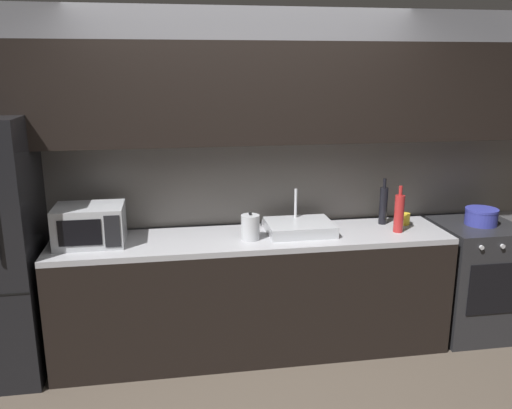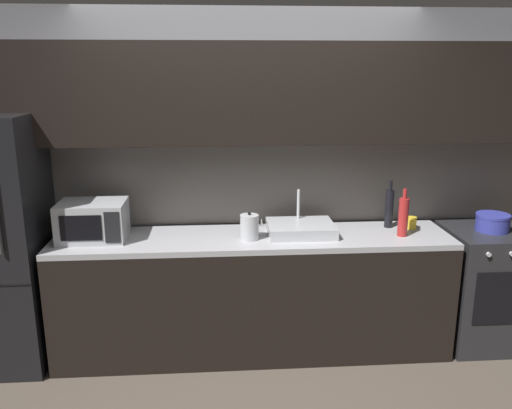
% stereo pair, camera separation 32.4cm
% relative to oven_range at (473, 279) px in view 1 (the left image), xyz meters
% --- Properties ---
extents(back_wall, '(4.60, 0.44, 2.50)m').
position_rel_oven_range_xyz_m(back_wall, '(-1.77, 0.30, 1.10)').
color(back_wall, slate).
rests_on(back_wall, ground).
extents(counter_run, '(2.86, 0.60, 0.90)m').
position_rel_oven_range_xyz_m(counter_run, '(-1.77, 0.00, -0.00)').
color(counter_run, black).
rests_on(counter_run, ground).
extents(oven_range, '(0.60, 0.62, 0.90)m').
position_rel_oven_range_xyz_m(oven_range, '(0.00, 0.00, 0.00)').
color(oven_range, '#232326').
rests_on(oven_range, ground).
extents(microwave, '(0.46, 0.35, 0.27)m').
position_rel_oven_range_xyz_m(microwave, '(-2.90, 0.02, 0.58)').
color(microwave, '#A8AAAF').
rests_on(microwave, counter_run).
extents(sink_basin, '(0.48, 0.38, 0.30)m').
position_rel_oven_range_xyz_m(sink_basin, '(-1.42, 0.03, 0.49)').
color(sink_basin, '#ADAFB5').
rests_on(sink_basin, counter_run).
extents(kettle, '(0.17, 0.13, 0.20)m').
position_rel_oven_range_xyz_m(kettle, '(-1.80, -0.07, 0.54)').
color(kettle, '#B7BABF').
rests_on(kettle, counter_run).
extents(wine_bottle_red, '(0.07, 0.07, 0.35)m').
position_rel_oven_range_xyz_m(wine_bottle_red, '(-0.70, -0.07, 0.59)').
color(wine_bottle_red, '#A82323').
rests_on(wine_bottle_red, counter_run).
extents(wine_bottle_dark, '(0.06, 0.06, 0.36)m').
position_rel_oven_range_xyz_m(wine_bottle_dark, '(-0.73, 0.15, 0.60)').
color(wine_bottle_dark, black).
rests_on(wine_bottle_dark, counter_run).
extents(mug_yellow, '(0.07, 0.07, 0.09)m').
position_rel_oven_range_xyz_m(mug_yellow, '(-0.57, 0.10, 0.50)').
color(mug_yellow, gold).
rests_on(mug_yellow, counter_run).
extents(cooking_pot, '(0.25, 0.25, 0.13)m').
position_rel_oven_range_xyz_m(cooking_pot, '(0.01, 0.00, 0.51)').
color(cooking_pot, '#333899').
rests_on(cooking_pot, oven_range).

